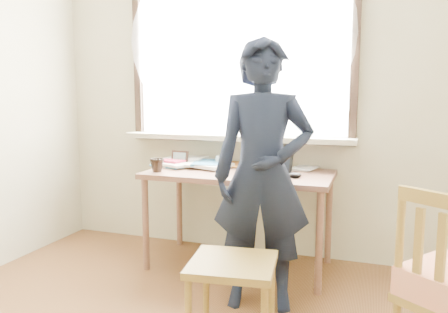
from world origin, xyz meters
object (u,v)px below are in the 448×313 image
(mug_dark, at_px, (157,165))
(desk, at_px, (239,182))
(laptop, at_px, (269,167))
(mug_white, at_px, (223,161))
(person, at_px, (263,175))
(work_chair, at_px, (233,274))

(mug_dark, bearing_deg, desk, 19.52)
(laptop, relative_size, mug_white, 3.23)
(desk, bearing_deg, mug_white, 137.53)
(person, bearing_deg, mug_white, 113.81)
(mug_dark, bearing_deg, laptop, 11.67)
(mug_dark, bearing_deg, mug_white, 44.97)
(mug_white, distance_m, mug_dark, 0.52)
(laptop, distance_m, work_chair, 1.02)
(mug_white, height_order, mug_dark, mug_dark)
(desk, bearing_deg, mug_dark, -160.48)
(work_chair, bearing_deg, mug_white, 111.77)
(desk, distance_m, work_chair, 1.05)
(mug_dark, xyz_separation_m, person, (0.87, -0.33, 0.04))
(mug_white, distance_m, person, 0.86)
(desk, bearing_deg, laptop, -9.14)
(laptop, bearing_deg, mug_dark, -168.33)
(mug_white, xyz_separation_m, mug_dark, (-0.37, -0.37, 0.00))
(person, bearing_deg, mug_dark, 147.73)
(mug_dark, height_order, person, person)
(desk, relative_size, mug_white, 11.82)
(mug_white, xyz_separation_m, work_chair, (0.46, -1.15, -0.39))
(laptop, height_order, mug_white, laptop)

